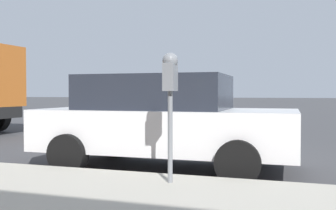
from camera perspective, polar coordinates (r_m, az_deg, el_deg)
The scene contains 3 objects.
ground_plane at distance 7.64m, azimuth 2.83°, elevation -7.92°, with size 220.00×220.00×0.00m, color #424244.
parking_meter at distance 4.80m, azimuth 0.32°, elevation 3.16°, with size 0.21×0.19×1.59m.
car_white at distance 6.67m, azimuth -0.76°, elevation -2.20°, with size 2.08×4.33×1.58m.
Camera 1 is at (-7.26, -1.98, 1.28)m, focal length 42.00 mm.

